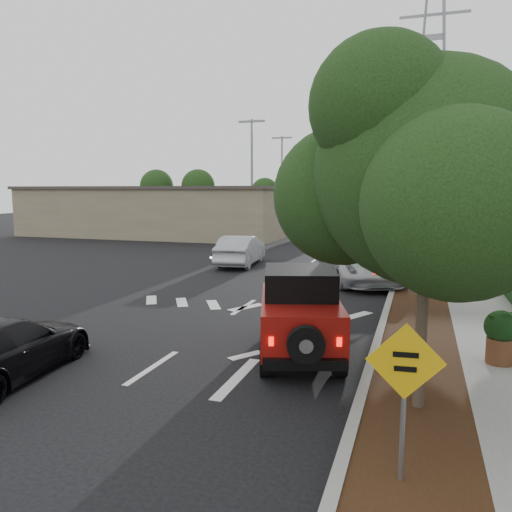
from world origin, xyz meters
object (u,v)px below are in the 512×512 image
at_px(silver_suv_ahead, 361,263).
at_px(black_suv_oncoming, 3,348).
at_px(speed_hump_sign, 405,381).
at_px(red_jeep, 299,311).

relative_size(silver_suv_ahead, black_suv_oncoming, 1.32).
bearing_deg(silver_suv_ahead, speed_hump_sign, -102.77).
height_order(red_jeep, silver_suv_ahead, red_jeep).
xyz_separation_m(silver_suv_ahead, black_suv_oncoming, (-5.80, -13.46, -0.17)).
bearing_deg(red_jeep, black_suv_oncoming, -164.33).
height_order(red_jeep, black_suv_oncoming, red_jeep).
distance_m(red_jeep, silver_suv_ahead, 10.01).
height_order(silver_suv_ahead, black_suv_oncoming, silver_suv_ahead).
bearing_deg(silver_suv_ahead, red_jeep, -113.08).
xyz_separation_m(black_suv_oncoming, speed_hump_sign, (8.01, -1.43, 0.83)).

